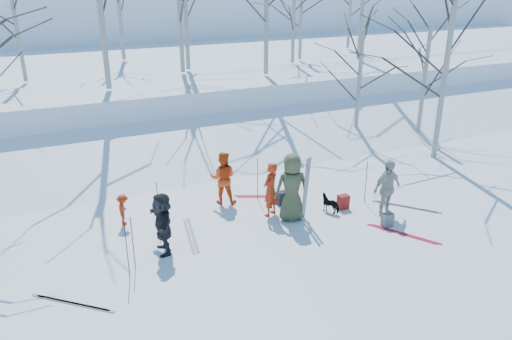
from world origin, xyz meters
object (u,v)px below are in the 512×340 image
skier_redor_behind (223,178)px  backpack_grey (387,220)px  skier_red_seated (123,210)px  dog (331,203)px  backpack_red (343,202)px  skier_cream_east (387,188)px  backpack_dark (283,198)px  skier_olive_center (292,188)px  skier_red_north (270,189)px  skier_grey_west (163,223)px

skier_redor_behind → backpack_grey: skier_redor_behind is taller
skier_red_seated → dog: skier_red_seated is taller
backpack_red → skier_redor_behind: bearing=149.0°
skier_redor_behind → skier_red_seated: skier_redor_behind is taller
skier_cream_east → backpack_dark: 3.05m
skier_olive_center → backpack_dark: skier_olive_center is taller
skier_red_seated → skier_cream_east: (6.88, -2.54, 0.40)m
backpack_grey → backpack_dark: backpack_dark is taller
skier_red_north → skier_grey_west: (-3.29, -0.73, -0.00)m
skier_redor_behind → backpack_dark: 1.89m
backpack_grey → skier_grey_west: bearing=168.3°
skier_olive_center → backpack_grey: size_ratio=5.10×
skier_grey_west → backpack_grey: size_ratio=4.18×
backpack_grey → skier_red_north: bearing=143.3°
skier_red_north → skier_olive_center: bearing=98.9°
skier_olive_center → skier_red_seated: skier_olive_center is taller
skier_olive_center → skier_grey_west: bearing=14.0°
skier_red_north → backpack_grey: size_ratio=4.19×
skier_olive_center → skier_grey_west: skier_olive_center is taller
skier_red_seated → backpack_dark: (4.58, -0.64, -0.25)m
skier_red_seated → backpack_grey: skier_red_seated is taller
skier_red_seated → backpack_dark: bearing=-84.0°
skier_olive_center → skier_cream_east: 2.71m
skier_red_north → skier_redor_behind: bearing=-87.4°
skier_cream_east → skier_grey_west: skier_cream_east is taller
skier_olive_center → skier_red_north: size_ratio=1.22×
skier_olive_center → backpack_red: bearing=-171.2°
skier_redor_behind → skier_cream_east: 4.75m
skier_redor_behind → skier_cream_east: (3.88, -2.73, 0.04)m
skier_red_seated → dog: (5.61, -1.68, -0.19)m
skier_olive_center → skier_red_north: 0.66m
skier_red_seated → skier_grey_west: 2.00m
backpack_dark → backpack_red: bearing=-34.4°
skier_redor_behind → backpack_grey: size_ratio=4.24×
skier_olive_center → skier_redor_behind: size_ratio=1.20×
backpack_grey → backpack_dark: 3.13m
skier_redor_behind → skier_grey_west: 3.13m
skier_olive_center → backpack_grey: 2.76m
skier_red_seated → backpack_red: size_ratio=2.13×
skier_redor_behind → dog: (2.61, -1.86, -0.54)m
skier_red_seated → dog: size_ratio=1.45×
skier_olive_center → skier_redor_behind: bearing=-43.2°
skier_red_north → backpack_grey: bearing=111.0°
skier_red_north → skier_cream_east: (2.96, -1.40, 0.05)m
dog → backpack_red: bearing=153.9°
backpack_grey → dog: bearing=123.4°
skier_cream_east → dog: 1.64m
skier_red_north → skier_red_seated: skier_red_north is taller
skier_olive_center → skier_cream_east: skier_olive_center is taller
skier_red_north → skier_red_seated: 4.10m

